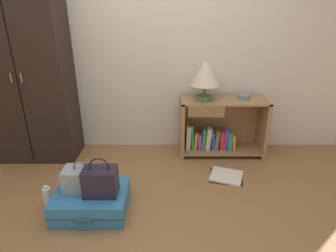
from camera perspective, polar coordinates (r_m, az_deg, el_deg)
name	(u,v)px	position (r m, az deg, el deg)	size (l,w,h in m)	color
ground_plane	(148,227)	(2.45, -4.00, -19.33)	(9.00, 9.00, 0.00)	olive
back_wall	(154,38)	(3.32, -2.78, 17.11)	(6.40, 0.10, 2.60)	silver
wardrobe	(29,72)	(3.42, -25.99, 9.58)	(0.87, 0.47, 1.96)	black
bookshelf	(220,128)	(3.38, 10.38, -0.38)	(0.97, 0.37, 0.67)	#A37A51
table_lamp	(206,74)	(3.13, 7.66, 10.24)	(0.32, 0.32, 0.44)	#4C7542
bowl	(245,97)	(3.33, 15.10, 5.69)	(0.14, 0.14, 0.05)	slate
suitcase_large	(93,200)	(2.61, -14.71, -14.13)	(0.61, 0.51, 0.20)	teal
train_case	(82,178)	(2.55, -16.67, -9.94)	(0.28, 0.21, 0.26)	#8E99A3
handbag	(102,181)	(2.43, -13.07, -10.59)	(0.27, 0.18, 0.34)	#231E2D
bottle	(49,197)	(2.78, -22.60, -12.87)	(0.07, 0.07, 0.21)	white
open_book_on_floor	(227,176)	(3.06, 11.71, -9.75)	(0.39, 0.37, 0.02)	white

